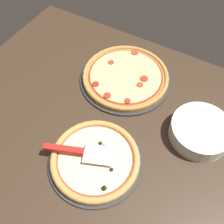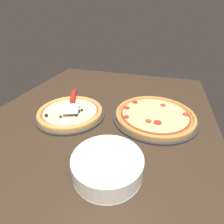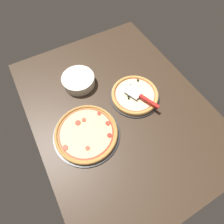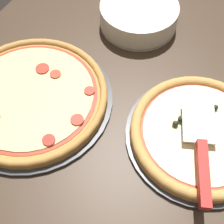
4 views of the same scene
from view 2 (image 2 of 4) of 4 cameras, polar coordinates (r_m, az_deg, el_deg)
The scene contains 7 objects.
ground_plane at distance 89.68cm, azimuth -4.68°, elevation -3.13°, with size 149.31×114.43×3.60cm, color #38281C.
pizza_pan_front at distance 93.10cm, azimuth -13.29°, elevation -0.89°, with size 35.18×35.18×1.00cm, color #2D2D30.
pizza_front at distance 92.16cm, azimuth -13.43°, elevation 0.09°, with size 33.07×33.07×3.76cm.
pizza_pan_back at distance 90.77cm, azimuth 13.64°, elevation -1.81°, with size 41.87×41.87×1.00cm, color #2D2D30.
pizza_back at distance 89.83cm, azimuth 13.78°, elevation -0.82°, with size 39.36×39.36×2.63cm.
serving_spatula at distance 98.09cm, azimuth -12.67°, elevation 4.24°, with size 25.66×14.14×2.00cm.
plate_stack at distance 59.93cm, azimuth -1.48°, elevation -16.95°, with size 23.47×23.47×7.00cm.
Camera 2 is at (69.31, 28.34, 47.55)cm, focal length 28.00 mm.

